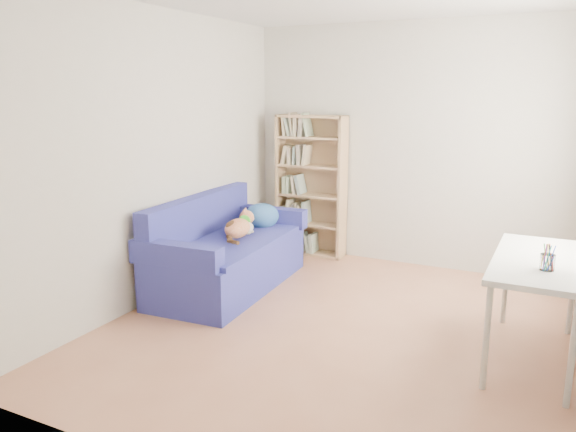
# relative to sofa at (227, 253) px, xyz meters

# --- Properties ---
(ground) EXTENTS (4.00, 4.00, 0.00)m
(ground) POSITION_rel_sofa_xyz_m (1.35, -0.48, -0.34)
(ground) COLOR #A4674A
(ground) RESTS_ON ground
(room_shell) EXTENTS (3.54, 4.04, 2.62)m
(room_shell) POSITION_rel_sofa_xyz_m (1.45, -0.44, 1.30)
(room_shell) COLOR silver
(room_shell) RESTS_ON ground
(sofa) EXTENTS (0.96, 1.84, 0.89)m
(sofa) POSITION_rel_sofa_xyz_m (0.00, 0.00, 0.00)
(sofa) COLOR navy
(sofa) RESTS_ON ground
(bookshelf) EXTENTS (0.81, 0.25, 1.62)m
(bookshelf) POSITION_rel_sofa_xyz_m (0.28, 1.38, 0.41)
(bookshelf) COLOR tan
(bookshelf) RESTS_ON ground
(desk) EXTENTS (0.59, 1.29, 0.75)m
(desk) POSITION_rel_sofa_xyz_m (2.78, -0.34, 0.34)
(desk) COLOR white
(desk) RESTS_ON ground
(pen_cup) EXTENTS (0.09, 0.09, 0.18)m
(pen_cup) POSITION_rel_sofa_xyz_m (2.84, -0.60, 0.48)
(pen_cup) COLOR white
(pen_cup) RESTS_ON desk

